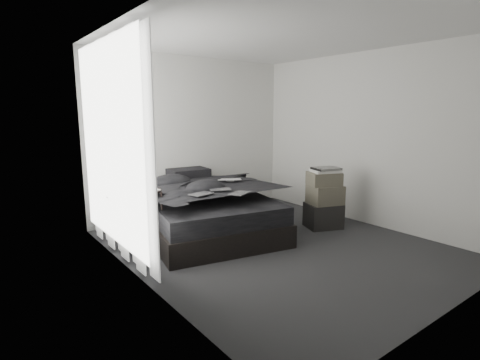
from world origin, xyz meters
TOP-DOWN VIEW (x-y plane):
  - floor at (0.00, 0.00)m, footprint 3.60×4.20m
  - ceiling at (0.00, 0.00)m, footprint 3.60×4.20m
  - wall_back at (0.00, 2.10)m, footprint 3.60×0.01m
  - wall_front at (0.00, -2.10)m, footprint 3.60×0.01m
  - wall_left at (-1.80, 0.00)m, footprint 0.01×4.20m
  - wall_right at (1.80, 0.00)m, footprint 0.01×4.20m
  - window_left at (-1.78, 0.90)m, footprint 0.02×2.00m
  - curtain_left at (-1.73, 0.90)m, footprint 0.06×2.12m
  - bed at (-0.45, 1.02)m, footprint 2.06×2.47m
  - mattress at (-0.45, 1.02)m, footprint 1.98×2.39m
  - duvet at (-0.46, 0.97)m, footprint 1.95×2.15m
  - pillow_lower at (-0.33, 1.86)m, footprint 0.73×0.57m
  - pillow_upper at (-0.26, 1.82)m, footprint 0.65×0.48m
  - laptop at (-0.05, 0.99)m, footprint 0.41×0.37m
  - comic_a at (-0.83, 0.50)m, footprint 0.30×0.23m
  - comic_b at (-0.48, 0.60)m, footprint 0.32×0.28m
  - comic_c at (-0.41, 0.26)m, footprint 0.32×0.27m
  - side_stand at (-1.40, 0.88)m, footprint 0.46×0.46m
  - papers at (-1.39, 0.87)m, footprint 0.30×0.23m
  - floor_books at (-0.91, 1.17)m, footprint 0.19×0.24m
  - box_lower at (1.09, 0.17)m, footprint 0.60×0.54m
  - box_mid at (1.09, 0.16)m, footprint 0.55×0.49m
  - box_upper at (1.08, 0.18)m, footprint 0.55×0.51m
  - art_book_white at (1.09, 0.17)m, footprint 0.46×0.42m
  - art_book_snake at (1.09, 0.16)m, footprint 0.43×0.38m

SIDE VIEW (x-z plane):
  - floor at x=0.00m, z-range -0.01..0.01m
  - floor_books at x=-0.91m, z-range 0.00..0.16m
  - bed at x=-0.45m, z-range 0.00..0.30m
  - box_lower at x=1.09m, z-range 0.00..0.37m
  - side_stand at x=-1.40m, z-range 0.00..0.76m
  - mattress at x=-0.45m, z-range 0.30..0.53m
  - box_mid at x=1.09m, z-range 0.37..0.64m
  - pillow_lower at x=-0.33m, z-range 0.53..0.68m
  - duvet at x=-0.46m, z-range 0.53..0.78m
  - box_upper at x=1.08m, z-range 0.64..0.84m
  - pillow_upper at x=-0.26m, z-range 0.68..0.81m
  - papers at x=-1.39m, z-range 0.76..0.77m
  - comic_a at x=-0.83m, z-range 0.78..0.79m
  - comic_b at x=-0.48m, z-range 0.79..0.80m
  - laptop at x=-0.05m, z-range 0.78..0.81m
  - comic_c at x=-0.41m, z-range 0.80..0.80m
  - art_book_white at x=1.09m, z-range 0.84..0.88m
  - art_book_snake at x=1.09m, z-range 0.88..0.91m
  - curtain_left at x=-1.73m, z-range 0.04..2.52m
  - wall_back at x=0.00m, z-range 0.00..2.60m
  - wall_front at x=0.00m, z-range 0.00..2.60m
  - wall_left at x=-1.80m, z-range 0.00..2.60m
  - wall_right at x=1.80m, z-range 0.00..2.60m
  - window_left at x=-1.78m, z-range 0.20..2.50m
  - ceiling at x=0.00m, z-range 2.60..2.60m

